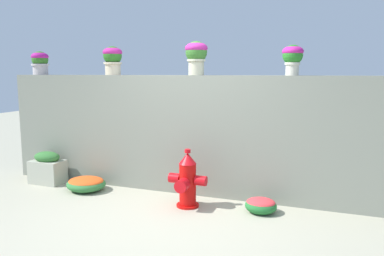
{
  "coord_description": "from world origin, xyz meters",
  "views": [
    {
      "loc": [
        1.92,
        -4.0,
        1.8
      ],
      "look_at": [
        0.04,
        1.05,
        1.01
      ],
      "focal_mm": 35.76,
      "sensor_mm": 36.0,
      "label": 1
    }
  ],
  "objects": [
    {
      "name": "potted_plant_0",
      "position": [
        -2.79,
        1.25,
        1.98
      ],
      "size": [
        0.29,
        0.29,
        0.39
      ],
      "color": "#BDB2B4",
      "rests_on": "stone_wall"
    },
    {
      "name": "planter_box",
      "position": [
        -2.41,
        0.86,
        0.25
      ],
      "size": [
        0.53,
        0.35,
        0.53
      ],
      "color": "#ADAF9A",
      "rests_on": "ground"
    },
    {
      "name": "flower_bush_left",
      "position": [
        1.1,
        0.75,
        0.11
      ],
      "size": [
        0.41,
        0.37,
        0.2
      ],
      "color": "#246F31",
      "rests_on": "ground"
    },
    {
      "name": "potted_plant_3",
      "position": [
        1.38,
        1.22,
        2.01
      ],
      "size": [
        0.28,
        0.28,
        0.4
      ],
      "color": "beige",
      "rests_on": "stone_wall"
    },
    {
      "name": "fire_hydrant",
      "position": [
        0.13,
        0.62,
        0.36
      ],
      "size": [
        0.53,
        0.43,
        0.79
      ],
      "color": "red",
      "rests_on": "ground"
    },
    {
      "name": "ground_plane",
      "position": [
        0.0,
        0.0,
        0.0
      ],
      "size": [
        24.0,
        24.0,
        0.0
      ],
      "primitive_type": "plane",
      "color": "#A7A28C"
    },
    {
      "name": "potted_plant_2",
      "position": [
        0.04,
        1.21,
        2.06
      ],
      "size": [
        0.33,
        0.33,
        0.48
      ],
      "color": "#BEBC9D",
      "rests_on": "stone_wall"
    },
    {
      "name": "stone_wall",
      "position": [
        0.0,
        1.25,
        0.88
      ],
      "size": [
        6.34,
        0.29,
        1.76
      ],
      "primitive_type": "cube",
      "color": "gray",
      "rests_on": "ground"
    },
    {
      "name": "flower_bush_right",
      "position": [
        -1.58,
        0.74,
        0.11
      ],
      "size": [
        0.61,
        0.55,
        0.22
      ],
      "color": "#34783A",
      "rests_on": "ground"
    },
    {
      "name": "potted_plant_1",
      "position": [
        -1.36,
        1.24,
        2.02
      ],
      "size": [
        0.3,
        0.3,
        0.44
      ],
      "color": "beige",
      "rests_on": "stone_wall"
    }
  ]
}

